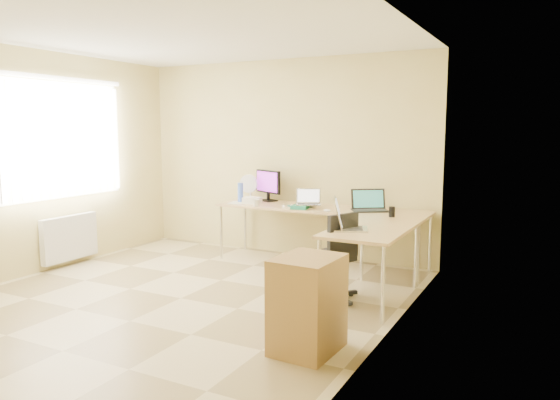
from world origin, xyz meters
The scene contains 25 objects.
floor centered at (0.00, 0.00, 0.00)m, with size 4.50×4.50×0.00m, color #CEBC8E.
ceiling centered at (0.00, 0.00, 2.60)m, with size 4.50×4.50×0.00m, color white.
wall_back centered at (0.00, 2.25, 1.30)m, with size 4.50×4.50×0.00m, color tan.
wall_left centered at (-2.10, 0.00, 1.30)m, with size 4.50×4.50×0.00m, color tan.
wall_right centered at (2.10, 0.00, 1.30)m, with size 4.50×4.50×0.00m, color tan.
desk_main centered at (0.72, 1.85, 0.36)m, with size 2.65×0.70×0.73m, color tan.
desk_return centered at (1.70, 0.85, 0.36)m, with size 0.70×1.30×0.73m, color tan.
monitor centered at (-0.13, 2.05, 0.94)m, with size 0.49×0.16×0.42m, color black.
book_stack centered at (0.54, 1.66, 0.75)m, with size 0.19×0.26×0.04m, color #197157.
laptop_center centered at (0.62, 1.70, 0.87)m, with size 0.30×0.23×0.19m, color silver.
laptop_black centered at (1.36, 1.84, 0.86)m, with size 0.41×0.30×0.26m, color black.
keyboard centered at (0.46, 1.76, 0.74)m, with size 0.39×0.11×0.02m, color white.
mouse centered at (0.93, 1.55, 0.75)m, with size 0.09×0.06×0.03m, color white.
mug centered at (-0.02, 1.55, 0.78)m, with size 0.10×0.10×0.09m, color silver.
cd_stack centered at (0.33, 1.69, 0.74)m, with size 0.12×0.12×0.03m, color white.
water_bottle centered at (-0.40, 1.79, 0.86)m, with size 0.07×0.07×0.26m, color #446AD9.
papers centered at (-0.40, 1.71, 0.73)m, with size 0.19×0.27×0.01m, color silver.
white_box centered at (-0.20, 1.75, 0.77)m, with size 0.22×0.16×0.08m, color white.
desk_fan centered at (-0.40, 2.05, 0.89)m, with size 0.25×0.25×0.31m, color white.
black_cup centered at (1.70, 1.55, 0.79)m, with size 0.07×0.07×0.11m, color black.
laptop_return centered at (1.56, 0.64, 0.86)m, with size 0.30×0.38×0.25m, color #BBBBBB.
office_chair centered at (1.31, 0.66, 0.50)m, with size 0.54×0.54×0.90m, color black.
cabinet centered at (1.65, -0.55, 0.36)m, with size 0.44×0.54×0.75m, color brown.
radiator centered at (-2.03, 0.40, 0.35)m, with size 0.09×0.80×0.55m, color white.
window centered at (-2.05, 0.40, 1.55)m, with size 0.10×1.80×1.40m, color white.
Camera 1 is at (3.27, -4.09, 1.69)m, focal length 33.97 mm.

